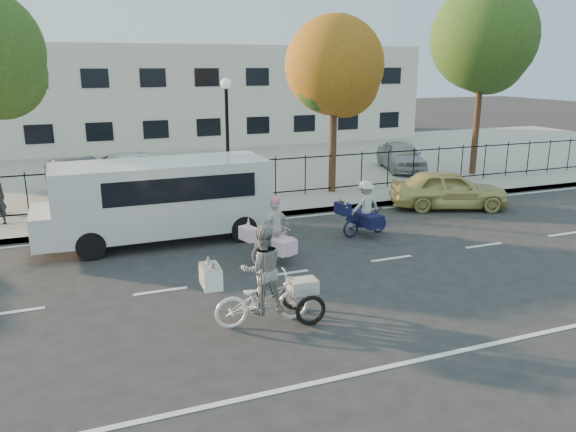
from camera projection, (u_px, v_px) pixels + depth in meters
name	position (u px, v px, depth m)	size (l,w,h in m)	color
ground	(285.00, 274.00, 13.66)	(120.00, 120.00, 0.00)	#333334
road_markings	(285.00, 273.00, 13.66)	(60.00, 9.52, 0.01)	silver
curb	(229.00, 219.00, 18.18)	(60.00, 0.10, 0.15)	#A8A399
sidewalk	(221.00, 211.00, 19.12)	(60.00, 2.20, 0.15)	#A8A399
parking_lot	(173.00, 168.00, 27.12)	(60.00, 15.60, 0.15)	#A8A399
iron_fence	(212.00, 182.00, 19.89)	(58.00, 0.06, 1.50)	black
building	(142.00, 96.00, 35.33)	(34.00, 10.00, 6.00)	silver
lamppost	(227.00, 119.00, 19.13)	(0.36, 0.36, 4.33)	black
street_sign	(160.00, 173.00, 18.75)	(0.85, 0.06, 1.80)	black
zebra_trike	(263.00, 286.00, 10.86)	(2.33, 0.90, 2.00)	white
unicorn_bike	(274.00, 238.00, 14.30)	(1.79, 1.29, 1.76)	beige
bull_bike	(365.00, 214.00, 16.58)	(1.81, 1.25, 1.65)	#0F1234
white_van	(158.00, 198.00, 15.90)	(6.47, 2.26, 2.29)	white
gold_sedan	(449.00, 189.00, 19.68)	(1.62, 4.02, 1.37)	tan
lot_car_b	(135.00, 173.00, 21.74)	(2.37, 5.14, 1.43)	white
lot_car_c	(78.00, 179.00, 20.51)	(1.49, 4.28, 1.41)	#45474C
lot_car_d	(401.00, 156.00, 26.02)	(1.58, 3.92, 1.34)	#AAACB2
tree_mid	(337.00, 70.00, 20.77)	(3.68, 3.67, 6.72)	#442D1D
tree_east	(485.00, 43.00, 23.91)	(4.51, 4.51, 8.27)	#442D1D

